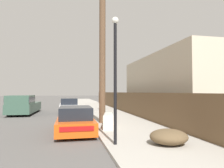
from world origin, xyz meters
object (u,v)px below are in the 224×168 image
at_px(car_parked_mid, 69,106).
at_px(parked_sports_car_red, 75,120).
at_px(utility_pole, 102,47).
at_px(brush_pile, 169,137).
at_px(pickup_truck, 23,105).
at_px(pedestrian, 101,101).
at_px(discarded_fridge, 109,121).
at_px(street_lamp, 115,70).

bearing_deg(car_parked_mid, parked_sports_car_red, -89.40).
distance_m(utility_pole, brush_pile, 7.41).
relative_size(pickup_truck, brush_pile, 4.02).
distance_m(utility_pole, pedestrian, 9.89).
distance_m(discarded_fridge, street_lamp, 4.27).
bearing_deg(discarded_fridge, parked_sports_car_red, -159.69).
bearing_deg(pedestrian, utility_pole, -98.71).
height_order(street_lamp, brush_pile, street_lamp).
bearing_deg(street_lamp, parked_sports_car_red, 112.92).
relative_size(car_parked_mid, pedestrian, 2.47).
height_order(pickup_truck, brush_pile, pickup_truck).
height_order(pickup_truck, utility_pole, utility_pole).
relative_size(parked_sports_car_red, brush_pile, 3.19).
height_order(parked_sports_car_red, pedestrian, pedestrian).
bearing_deg(car_parked_mid, utility_pole, -75.67).
height_order(car_parked_mid, pedestrian, pedestrian).
relative_size(parked_sports_car_red, pickup_truck, 0.79).
height_order(brush_pile, pedestrian, pedestrian).
distance_m(parked_sports_car_red, car_parked_mid, 9.37).
bearing_deg(brush_pile, utility_pole, 105.38).
relative_size(discarded_fridge, pickup_truck, 0.33).
bearing_deg(parked_sports_car_red, utility_pole, 48.90).
xyz_separation_m(discarded_fridge, utility_pole, (-0.11, 1.76, 4.43)).
bearing_deg(brush_pile, street_lamp, 167.61).
bearing_deg(pickup_truck, brush_pile, 122.92).
bearing_deg(street_lamp, discarded_fridge, 82.15).
bearing_deg(utility_pole, pedestrian, 81.29).
bearing_deg(street_lamp, brush_pile, -12.39).
xyz_separation_m(car_parked_mid, brush_pile, (3.64, -13.03, -0.27)).
relative_size(utility_pole, street_lamp, 1.98).
bearing_deg(pedestrian, discarded_fridge, -96.73).
relative_size(utility_pole, pedestrian, 5.42).
relative_size(discarded_fridge, pedestrian, 1.09).
height_order(discarded_fridge, pickup_truck, pickup_truck).
bearing_deg(pickup_truck, discarded_fridge, 127.09).
distance_m(car_parked_mid, pedestrian, 3.84).
relative_size(pickup_truck, street_lamp, 1.19).
bearing_deg(pickup_truck, parked_sports_car_red, 117.63).
bearing_deg(brush_pile, pedestrian, 90.72).
bearing_deg(discarded_fridge, pedestrian, 96.00).
distance_m(pickup_truck, pedestrian, 7.76).
height_order(parked_sports_car_red, pickup_truck, pickup_truck).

